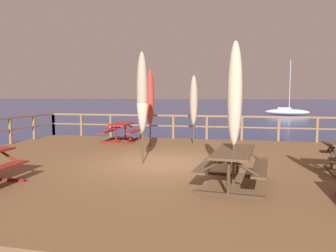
% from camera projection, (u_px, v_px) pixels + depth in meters
% --- Properties ---
extents(ground_plane, '(600.00, 600.00, 0.00)m').
position_uv_depth(ground_plane, '(162.00, 188.00, 9.47)').
color(ground_plane, navy).
extents(wooden_deck, '(14.03, 11.12, 0.76)m').
position_uv_depth(wooden_deck, '(162.00, 176.00, 9.44)').
color(wooden_deck, brown).
rests_on(wooden_deck, ground).
extents(railing_waterside_far, '(13.83, 0.10, 1.09)m').
position_uv_depth(railing_waterside_far, '(190.00, 123.00, 14.59)').
color(railing_waterside_far, brown).
rests_on(railing_waterside_far, wooden_deck).
extents(picnic_table_mid_right, '(1.58, 2.14, 0.78)m').
position_uv_depth(picnic_table_mid_right, '(234.00, 160.00, 6.98)').
color(picnic_table_mid_right, brown).
rests_on(picnic_table_mid_right, wooden_deck).
extents(picnic_table_back_left, '(1.49, 1.73, 0.78)m').
position_uv_depth(picnic_table_back_left, '(121.00, 129.00, 13.77)').
color(picnic_table_back_left, maroon).
rests_on(picnic_table_back_left, wooden_deck).
extents(patio_umbrella_tall_back_left, '(0.32, 0.32, 3.17)m').
position_uv_depth(patio_umbrella_tall_back_left, '(142.00, 93.00, 9.13)').
color(patio_umbrella_tall_back_left, '#4C3828').
rests_on(patio_umbrella_tall_back_left, wooden_deck).
extents(patio_umbrella_short_front, '(0.32, 0.32, 2.95)m').
position_uv_depth(patio_umbrella_short_front, '(150.00, 98.00, 12.31)').
color(patio_umbrella_short_front, '#4C3828').
rests_on(patio_umbrella_short_front, wooden_deck).
extents(patio_umbrella_tall_mid_left, '(0.32, 0.32, 3.10)m').
position_uv_depth(patio_umbrella_tall_mid_left, '(235.00, 94.00, 6.89)').
color(patio_umbrella_tall_mid_left, '#4C3828').
rests_on(patio_umbrella_tall_mid_left, wooden_deck).
extents(patio_umbrella_tall_front, '(0.32, 0.32, 2.76)m').
position_uv_depth(patio_umbrella_tall_front, '(194.00, 101.00, 12.94)').
color(patio_umbrella_tall_front, '#4C3828').
rests_on(patio_umbrella_tall_front, wooden_deck).
extents(sailboat_distant, '(6.22, 2.98, 7.72)m').
position_uv_depth(sailboat_distant, '(287.00, 112.00, 46.00)').
color(sailboat_distant, silver).
rests_on(sailboat_distant, ground).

